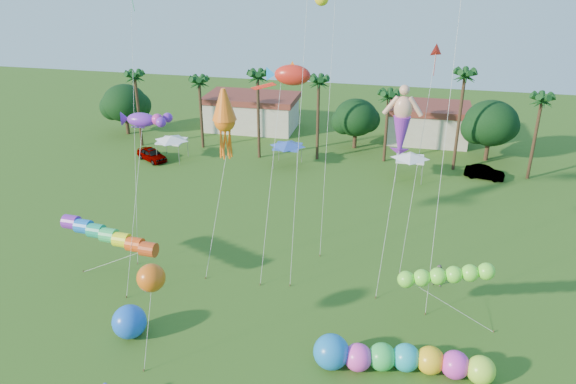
% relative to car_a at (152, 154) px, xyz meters
% --- Properties ---
extents(tree_line, '(69.46, 8.91, 11.00)m').
position_rel_car_a_xyz_m(tree_line, '(25.92, 8.81, 3.51)').
color(tree_line, '#3A2819').
rests_on(tree_line, ground).
extents(buildings_row, '(35.00, 7.00, 4.00)m').
position_rel_car_a_xyz_m(buildings_row, '(19.26, 14.81, 1.23)').
color(buildings_row, beige).
rests_on(buildings_row, ground).
extents(tent_row, '(31.00, 4.00, 0.60)m').
position_rel_car_a_xyz_m(tent_row, '(16.35, 1.15, 1.98)').
color(tent_row, white).
rests_on(tent_row, ground).
extents(car_a, '(4.76, 3.96, 1.53)m').
position_rel_car_a_xyz_m(car_a, '(0.00, 0.00, 0.00)').
color(car_a, '#4C4C54').
rests_on(car_a, ground).
extents(car_b, '(4.49, 2.34, 1.41)m').
position_rel_car_a_xyz_m(car_b, '(38.58, 2.73, -0.06)').
color(car_b, '#4C4C54').
rests_on(car_b, ground).
extents(spectator_b, '(1.05, 0.91, 1.82)m').
position_rel_car_a_xyz_m(spectator_b, '(33.08, -20.37, 0.14)').
color(spectator_b, gray).
rests_on(spectator_b, ground).
extents(caterpillar_inflatable, '(11.00, 2.90, 2.23)m').
position_rel_car_a_xyz_m(caterpillar_inflatable, '(30.26, -30.52, 0.17)').
color(caterpillar_inflatable, '#FE43C9').
rests_on(caterpillar_inflatable, ground).
extents(blue_ball, '(2.28, 2.28, 2.28)m').
position_rel_car_a_xyz_m(blue_ball, '(12.82, -30.92, 0.37)').
color(blue_ball, blue).
rests_on(blue_ball, ground).
extents(rainbow_tube, '(8.62, 3.12, 4.06)m').
position_rel_car_a_xyz_m(rainbow_tube, '(9.83, -25.49, 2.73)').
color(rainbow_tube, '#CF4317').
rests_on(rainbow_tube, ground).
extents(green_worm, '(9.34, 1.66, 3.99)m').
position_rel_car_a_xyz_m(green_worm, '(30.54, -25.17, 2.52)').
color(green_worm, '#76FB37').
rests_on(green_worm, ground).
extents(orange_ball_kite, '(1.96, 2.59, 6.71)m').
position_rel_car_a_xyz_m(orange_ball_kite, '(15.54, -32.34, 5.08)').
color(orange_ball_kite, '#DF5D12').
rests_on(orange_ball_kite, ground).
extents(merman_kite, '(2.16, 5.74, 14.45)m').
position_rel_car_a_xyz_m(merman_kite, '(29.30, -18.09, 11.14)').
color(merman_kite, '#E1A080').
rests_on(merman_kite, ground).
extents(fish_kite, '(4.38, 7.30, 15.89)m').
position_rel_car_a_xyz_m(fish_kite, '(20.93, -17.23, 14.25)').
color(fish_kite, red).
rests_on(fish_kite, ground).
extents(squid_kite, '(2.02, 5.39, 14.26)m').
position_rel_car_a_xyz_m(squid_kite, '(15.98, -18.90, 10.84)').
color(squid_kite, orange).
rests_on(squid_kite, ground).
extents(lobster_kite, '(4.19, 5.34, 13.41)m').
position_rel_car_a_xyz_m(lobster_kite, '(11.32, -23.27, 11.92)').
color(lobster_kite, purple).
rests_on(lobster_kite, ground).
extents(delta_kite_red, '(1.74, 4.40, 17.45)m').
position_rel_car_a_xyz_m(delta_kite_red, '(31.27, -15.48, 15.79)').
color(delta_kite_red, red).
rests_on(delta_kite_red, ground).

